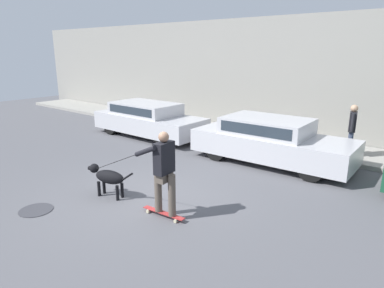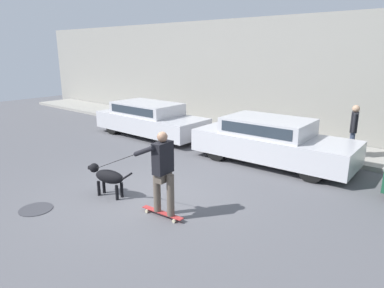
{
  "view_description": "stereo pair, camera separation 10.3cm",
  "coord_description": "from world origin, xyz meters",
  "px_view_note": "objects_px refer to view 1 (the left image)",
  "views": [
    {
      "loc": [
        5.11,
        -4.83,
        3.16
      ],
      "look_at": [
        0.03,
        1.38,
        0.95
      ],
      "focal_mm": 32.0,
      "sensor_mm": 36.0,
      "label": 1
    },
    {
      "loc": [
        5.19,
        -4.77,
        3.16
      ],
      "look_at": [
        0.03,
        1.38,
        0.95
      ],
      "focal_mm": 32.0,
      "sensor_mm": 36.0,
      "label": 2
    }
  ],
  "objects_px": {
    "pedestrian_with_bag": "(352,128)",
    "dog": "(108,177)",
    "parked_car_1": "(270,141)",
    "parked_car_0": "(148,120)",
    "skateboarder": "(164,170)"
  },
  "relations": [
    {
      "from": "parked_car_0",
      "to": "dog",
      "type": "bearing_deg",
      "value": -52.64
    },
    {
      "from": "parked_car_1",
      "to": "skateboarder",
      "type": "relative_size",
      "value": 1.85
    },
    {
      "from": "parked_car_1",
      "to": "pedestrian_with_bag",
      "type": "bearing_deg",
      "value": 41.24
    },
    {
      "from": "dog",
      "to": "skateboarder",
      "type": "bearing_deg",
      "value": 170.35
    },
    {
      "from": "parked_car_0",
      "to": "skateboarder",
      "type": "relative_size",
      "value": 1.81
    },
    {
      "from": "parked_car_0",
      "to": "parked_car_1",
      "type": "xyz_separation_m",
      "value": [
        5.03,
        -0.0,
        0.01
      ]
    },
    {
      "from": "parked_car_1",
      "to": "parked_car_0",
      "type": "bearing_deg",
      "value": 177.94
    },
    {
      "from": "dog",
      "to": "skateboarder",
      "type": "distance_m",
      "value": 1.73
    },
    {
      "from": "skateboarder",
      "to": "pedestrian_with_bag",
      "type": "bearing_deg",
      "value": -110.47
    },
    {
      "from": "skateboarder",
      "to": "pedestrian_with_bag",
      "type": "height_order",
      "value": "skateboarder"
    },
    {
      "from": "parked_car_1",
      "to": "pedestrian_with_bag",
      "type": "height_order",
      "value": "pedestrian_with_bag"
    },
    {
      "from": "pedestrian_with_bag",
      "to": "dog",
      "type": "bearing_deg",
      "value": -133.15
    },
    {
      "from": "parked_car_0",
      "to": "pedestrian_with_bag",
      "type": "height_order",
      "value": "pedestrian_with_bag"
    },
    {
      "from": "skateboarder",
      "to": "parked_car_0",
      "type": "bearing_deg",
      "value": -45.27
    },
    {
      "from": "parked_car_1",
      "to": "pedestrian_with_bag",
      "type": "distance_m",
      "value": 2.4
    }
  ]
}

